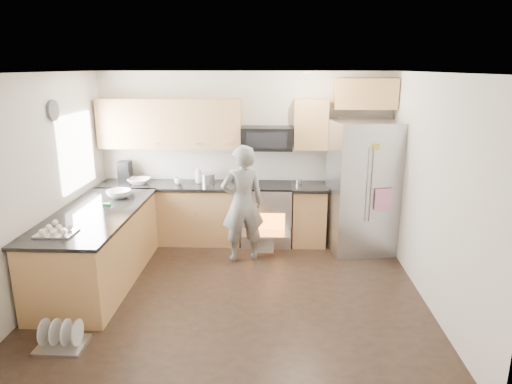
{
  "coord_description": "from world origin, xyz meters",
  "views": [
    {
      "loc": [
        0.47,
        -5.02,
        2.66
      ],
      "look_at": [
        0.24,
        0.5,
        1.14
      ],
      "focal_mm": 32.0,
      "sensor_mm": 36.0,
      "label": 1
    }
  ],
  "objects_px": {
    "refrigerator": "(364,188)",
    "person": "(243,204)",
    "stove_range": "(266,200)",
    "dish_rack": "(62,339)"
  },
  "relations": [
    {
      "from": "refrigerator",
      "to": "person",
      "type": "xyz_separation_m",
      "value": [
        -1.74,
        -0.44,
        -0.14
      ]
    },
    {
      "from": "refrigerator",
      "to": "person",
      "type": "height_order",
      "value": "refrigerator"
    },
    {
      "from": "stove_range",
      "to": "refrigerator",
      "type": "height_order",
      "value": "refrigerator"
    },
    {
      "from": "refrigerator",
      "to": "person",
      "type": "distance_m",
      "value": 1.8
    },
    {
      "from": "person",
      "to": "dish_rack",
      "type": "relative_size",
      "value": 3.55
    },
    {
      "from": "stove_range",
      "to": "dish_rack",
      "type": "height_order",
      "value": "stove_range"
    },
    {
      "from": "stove_range",
      "to": "person",
      "type": "height_order",
      "value": "stove_range"
    },
    {
      "from": "stove_range",
      "to": "refrigerator",
      "type": "bearing_deg",
      "value": -9.7
    },
    {
      "from": "refrigerator",
      "to": "dish_rack",
      "type": "bearing_deg",
      "value": -152.05
    },
    {
      "from": "refrigerator",
      "to": "stove_range",
      "type": "bearing_deg",
      "value": 160.3
    }
  ]
}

